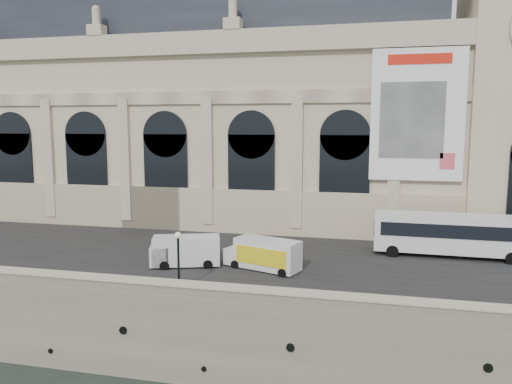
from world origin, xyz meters
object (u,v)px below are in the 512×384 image
Objects in this scene: van_c at (182,251)px; box_truck at (263,254)px; bus_right at (449,233)px; lamp_right at (179,263)px.

van_c is 7.02m from box_truck.
box_truck is at bearing -153.43° from bus_right.
bus_right is 2.15× the size of van_c.
box_truck is 8.55m from lamp_right.
box_truck is (6.99, 0.59, -0.00)m from van_c.
van_c is 1.39× the size of lamp_right.
box_truck is 1.53× the size of lamp_right.
box_truck is at bearing 56.70° from lamp_right.
lamp_right reaches higher than van_c.
lamp_right is (2.32, -6.51, 0.91)m from van_c.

